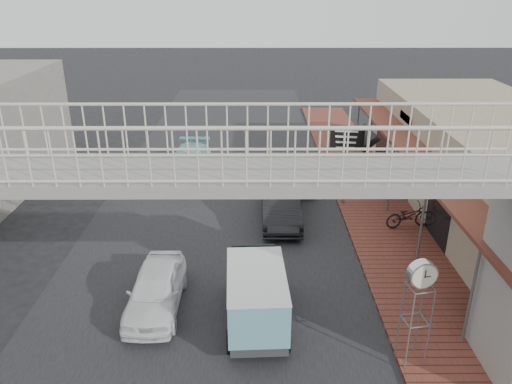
{
  "coord_description": "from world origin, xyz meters",
  "views": [
    {
      "loc": [
        1.46,
        -13.47,
        8.73
      ],
      "look_at": [
        1.52,
        2.91,
        1.8
      ],
      "focal_mm": 35.0,
      "sensor_mm": 36.0,
      "label": 1
    }
  ],
  "objects_px": {
    "angkot_van": "(256,290)",
    "street_clock": "(421,279)",
    "angkot_far": "(189,162)",
    "white_hatchback": "(156,289)",
    "motorcycle_near": "(408,216)",
    "motorcycle_far": "(337,172)",
    "dark_sedan": "(281,204)",
    "angkot_curb": "(291,170)",
    "arrow_sign": "(369,140)"
  },
  "relations": [
    {
      "from": "white_hatchback",
      "to": "arrow_sign",
      "type": "bearing_deg",
      "value": 43.82
    },
    {
      "from": "motorcycle_far",
      "to": "motorcycle_near",
      "type": "bearing_deg",
      "value": -156.23
    },
    {
      "from": "angkot_far",
      "to": "street_clock",
      "type": "distance_m",
      "value": 14.93
    },
    {
      "from": "motorcycle_far",
      "to": "street_clock",
      "type": "distance_m",
      "value": 12.12
    },
    {
      "from": "motorcycle_far",
      "to": "angkot_van",
      "type": "bearing_deg",
      "value": 161.08
    },
    {
      "from": "motorcycle_near",
      "to": "arrow_sign",
      "type": "height_order",
      "value": "arrow_sign"
    },
    {
      "from": "motorcycle_near",
      "to": "motorcycle_far",
      "type": "relative_size",
      "value": 1.15
    },
    {
      "from": "angkot_far",
      "to": "arrow_sign",
      "type": "xyz_separation_m",
      "value": [
        7.72,
        -3.79,
        2.25
      ]
    },
    {
      "from": "white_hatchback",
      "to": "angkot_far",
      "type": "bearing_deg",
      "value": 92.12
    },
    {
      "from": "street_clock",
      "to": "arrow_sign",
      "type": "xyz_separation_m",
      "value": [
        0.74,
        9.29,
        0.49
      ]
    },
    {
      "from": "angkot_van",
      "to": "street_clock",
      "type": "bearing_deg",
      "value": -24.83
    },
    {
      "from": "angkot_curb",
      "to": "angkot_van",
      "type": "relative_size",
      "value": 1.25
    },
    {
      "from": "angkot_far",
      "to": "motorcycle_near",
      "type": "xyz_separation_m",
      "value": [
        8.97,
        -5.86,
        -0.09
      ]
    },
    {
      "from": "dark_sedan",
      "to": "angkot_far",
      "type": "relative_size",
      "value": 0.92
    },
    {
      "from": "white_hatchback",
      "to": "dark_sedan",
      "type": "height_order",
      "value": "dark_sedan"
    },
    {
      "from": "angkot_far",
      "to": "motorcycle_far",
      "type": "relative_size",
      "value": 2.96
    },
    {
      "from": "dark_sedan",
      "to": "angkot_far",
      "type": "bearing_deg",
      "value": 129.43
    },
    {
      "from": "motorcycle_near",
      "to": "street_clock",
      "type": "height_order",
      "value": "street_clock"
    },
    {
      "from": "angkot_curb",
      "to": "angkot_far",
      "type": "height_order",
      "value": "angkot_far"
    },
    {
      "from": "white_hatchback",
      "to": "angkot_curb",
      "type": "xyz_separation_m",
      "value": [
        4.53,
        9.76,
        0.0
      ]
    },
    {
      "from": "dark_sedan",
      "to": "motorcycle_near",
      "type": "height_order",
      "value": "dark_sedan"
    },
    {
      "from": "angkot_curb",
      "to": "angkot_van",
      "type": "bearing_deg",
      "value": 79.42
    },
    {
      "from": "angkot_far",
      "to": "street_clock",
      "type": "height_order",
      "value": "street_clock"
    },
    {
      "from": "dark_sedan",
      "to": "white_hatchback",
      "type": "bearing_deg",
      "value": -124.04
    },
    {
      "from": "street_clock",
      "to": "angkot_van",
      "type": "bearing_deg",
      "value": 147.67
    },
    {
      "from": "angkot_curb",
      "to": "street_clock",
      "type": "distance_m",
      "value": 12.37
    },
    {
      "from": "dark_sedan",
      "to": "angkot_van",
      "type": "height_order",
      "value": "angkot_van"
    },
    {
      "from": "angkot_van",
      "to": "arrow_sign",
      "type": "distance_m",
      "value": 9.16
    },
    {
      "from": "angkot_van",
      "to": "motorcycle_far",
      "type": "bearing_deg",
      "value": 67.38
    },
    {
      "from": "white_hatchback",
      "to": "motorcycle_near",
      "type": "height_order",
      "value": "white_hatchback"
    },
    {
      "from": "white_hatchback",
      "to": "arrow_sign",
      "type": "xyz_separation_m",
      "value": [
        7.4,
        7.0,
        2.3
      ]
    },
    {
      "from": "angkot_curb",
      "to": "angkot_van",
      "type": "height_order",
      "value": "angkot_van"
    },
    {
      "from": "motorcycle_far",
      "to": "angkot_far",
      "type": "bearing_deg",
      "value": 82.13
    },
    {
      "from": "motorcycle_far",
      "to": "street_clock",
      "type": "xyz_separation_m",
      "value": [
        0.0,
        -11.98,
        1.86
      ]
    },
    {
      "from": "white_hatchback",
      "to": "angkot_curb",
      "type": "height_order",
      "value": "angkot_curb"
    },
    {
      "from": "white_hatchback",
      "to": "angkot_van",
      "type": "relative_size",
      "value": 1.02
    },
    {
      "from": "angkot_far",
      "to": "angkot_van",
      "type": "height_order",
      "value": "angkot_van"
    },
    {
      "from": "angkot_curb",
      "to": "street_clock",
      "type": "bearing_deg",
      "value": 98.46
    },
    {
      "from": "white_hatchback",
      "to": "street_clock",
      "type": "xyz_separation_m",
      "value": [
        6.66,
        -2.29,
        1.81
      ]
    },
    {
      "from": "angkot_far",
      "to": "motorcycle_far",
      "type": "distance_m",
      "value": 7.07
    },
    {
      "from": "angkot_far",
      "to": "arrow_sign",
      "type": "height_order",
      "value": "arrow_sign"
    },
    {
      "from": "angkot_far",
      "to": "motorcycle_near",
      "type": "distance_m",
      "value": 10.72
    },
    {
      "from": "angkot_van",
      "to": "street_clock",
      "type": "relative_size",
      "value": 1.27
    },
    {
      "from": "dark_sedan",
      "to": "angkot_far",
      "type": "xyz_separation_m",
      "value": [
        -4.17,
        5.05,
        -0.03
      ]
    },
    {
      "from": "motorcycle_far",
      "to": "street_clock",
      "type": "height_order",
      "value": "street_clock"
    },
    {
      "from": "angkot_van",
      "to": "arrow_sign",
      "type": "height_order",
      "value": "arrow_sign"
    },
    {
      "from": "white_hatchback",
      "to": "street_clock",
      "type": "relative_size",
      "value": 1.29
    },
    {
      "from": "white_hatchback",
      "to": "street_clock",
      "type": "distance_m",
      "value": 7.27
    },
    {
      "from": "street_clock",
      "to": "arrow_sign",
      "type": "relative_size",
      "value": 0.8
    },
    {
      "from": "motorcycle_near",
      "to": "angkot_van",
      "type": "bearing_deg",
      "value": 122.63
    }
  ]
}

